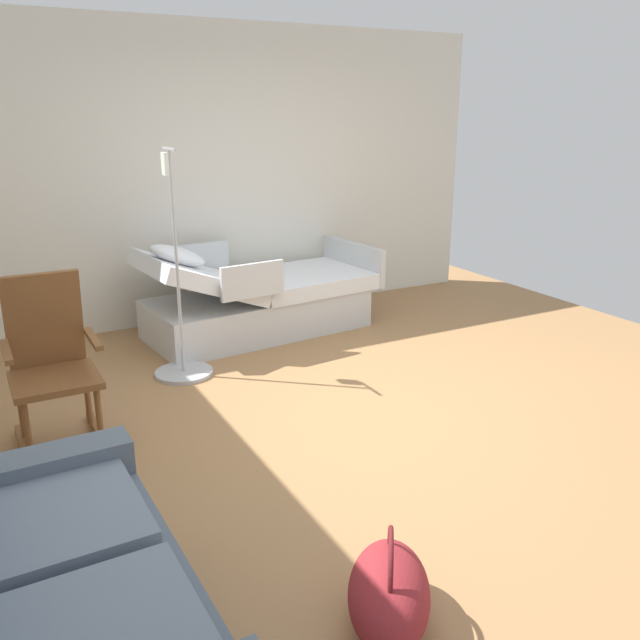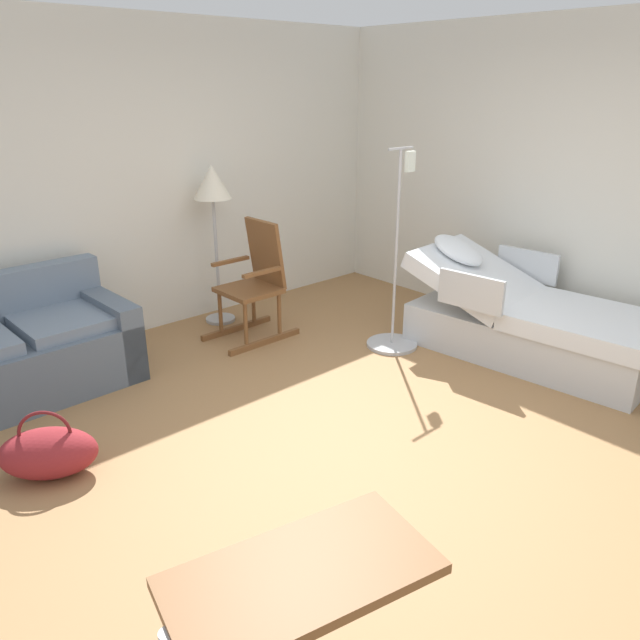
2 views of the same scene
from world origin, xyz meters
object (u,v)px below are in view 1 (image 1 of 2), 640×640
hospital_bed (257,300)px  couch (51,634)px  rocking_chair (52,367)px  iv_pole (182,344)px  duffel_bag (389,593)px

hospital_bed → couch: 4.02m
rocking_chair → iv_pole: 1.26m
duffel_bag → couch: bearing=79.8°
duffel_bag → hospital_bed: bearing=-15.3°
rocking_chair → duffel_bag: size_ratio=1.63×
duffel_bag → iv_pole: iv_pole is taller
duffel_bag → iv_pole: 2.92m
rocking_chair → iv_pole: (0.74, -0.99, -0.25)m
hospital_bed → couch: bearing=147.3°
couch → duffel_bag: couch is taller
duffel_bag → iv_pole: (2.92, -0.08, 0.10)m
hospital_bed → duffel_bag: hospital_bed is taller
hospital_bed → duffel_bag: size_ratio=3.40×
hospital_bed → iv_pole: (-0.68, 0.91, -0.05)m
rocking_chair → duffel_bag: rocking_chair is taller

